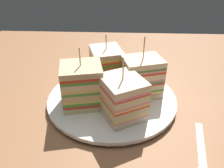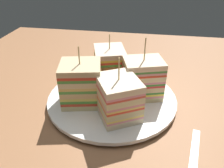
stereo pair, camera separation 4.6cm
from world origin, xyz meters
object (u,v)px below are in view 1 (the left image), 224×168
object	(u,v)px
sandwich_wedge_1	(122,97)
sandwich_wedge_0	(82,85)
sandwich_wedge_2	(141,77)
plate	(112,98)
spoon	(203,166)
chip_pile	(113,95)
sandwich_wedge_3	(106,66)

from	to	relation	value
sandwich_wedge_1	sandwich_wedge_0	bearing A→B (deg)	39.49
sandwich_wedge_1	sandwich_wedge_2	world-z (taller)	sandwich_wedge_2
sandwich_wedge_0	sandwich_wedge_1	world-z (taller)	sandwich_wedge_0
plate	spoon	xyz separation A→B (cm)	(-14.39, 16.39, -0.40)
chip_pile	spoon	bearing A→B (deg)	132.61
plate	sandwich_wedge_0	size ratio (longest dim) A/B	2.26
sandwich_wedge_0	chip_pile	xyz separation A→B (cm)	(-5.87, -1.59, -3.24)
plate	chip_pile	world-z (taller)	chip_pile
sandwich_wedge_3	chip_pile	xyz separation A→B (cm)	(-1.83, 7.04, -3.11)
sandwich_wedge_3	plate	bearing A→B (deg)	-2.35
sandwich_wedge_2	sandwich_wedge_3	size ratio (longest dim) A/B	1.11
chip_pile	sandwich_wedge_1	bearing A→B (deg)	111.12
sandwich_wedge_2	plate	bearing A→B (deg)	-3.47
sandwich_wedge_1	sandwich_wedge_3	world-z (taller)	sandwich_wedge_1
sandwich_wedge_1	sandwich_wedge_3	distance (cm)	12.34
chip_pile	spoon	world-z (taller)	chip_pile
sandwich_wedge_0	sandwich_wedge_1	size ratio (longest dim) A/B	1.02
sandwich_wedge_2	chip_pile	bearing A→B (deg)	6.61
plate	spoon	world-z (taller)	plate
sandwich_wedge_2	spoon	size ratio (longest dim) A/B	0.92
sandwich_wedge_3	spoon	size ratio (longest dim) A/B	0.82
sandwich_wedge_1	sandwich_wedge_3	xyz separation A→B (cm)	(3.66, -11.78, 0.27)
sandwich_wedge_1	sandwich_wedge_2	distance (cm)	8.20
sandwich_wedge_0	sandwich_wedge_3	xyz separation A→B (cm)	(-4.05, -8.63, -0.13)
plate	sandwich_wedge_0	xyz separation A→B (cm)	(5.59, 2.65, 4.70)
sandwich_wedge_3	chip_pile	bearing A→B (deg)	-2.24
sandwich_wedge_3	spoon	world-z (taller)	sandwich_wedge_3
sandwich_wedge_2	chip_pile	size ratio (longest dim) A/B	1.62
sandwich_wedge_2	spoon	distance (cm)	20.29
sandwich_wedge_1	spoon	size ratio (longest dim) A/B	0.84
chip_pile	plate	bearing A→B (deg)	-74.84
sandwich_wedge_1	chip_pile	world-z (taller)	sandwich_wedge_1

